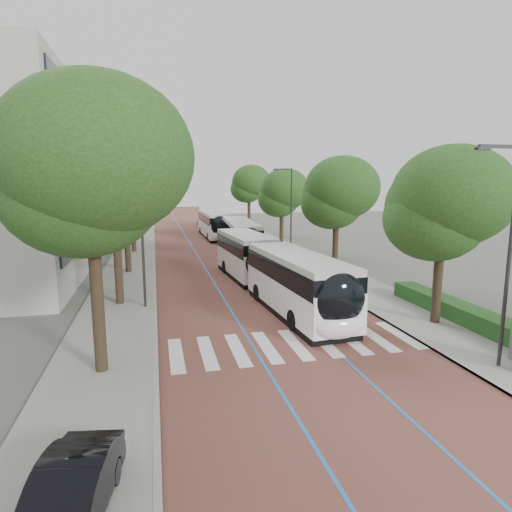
% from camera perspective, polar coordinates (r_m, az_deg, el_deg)
% --- Properties ---
extents(ground, '(160.00, 160.00, 0.00)m').
position_cam_1_polar(ground, '(17.75, 5.66, -12.89)').
color(ground, '#51544C').
rests_on(ground, ground).
extents(road, '(11.00, 140.00, 0.02)m').
position_cam_1_polar(road, '(56.14, -7.74, 2.68)').
color(road, brown).
rests_on(road, ground).
extents(sidewalk_left, '(4.00, 140.00, 0.12)m').
position_cam_1_polar(sidewalk_left, '(55.91, -15.42, 2.44)').
color(sidewalk_left, gray).
rests_on(sidewalk_left, ground).
extents(sidewalk_right, '(4.00, 140.00, 0.12)m').
position_cam_1_polar(sidewalk_right, '(57.35, -0.26, 2.97)').
color(sidewalk_right, gray).
rests_on(sidewalk_right, ground).
extents(kerb_left, '(0.20, 140.00, 0.14)m').
position_cam_1_polar(kerb_left, '(55.87, -13.47, 2.52)').
color(kerb_left, gray).
rests_on(kerb_left, ground).
extents(kerb_right, '(0.20, 140.00, 0.14)m').
position_cam_1_polar(kerb_right, '(56.95, -2.12, 2.91)').
color(kerb_right, gray).
rests_on(kerb_right, ground).
extents(zebra_crossing, '(10.55, 3.60, 0.01)m').
position_cam_1_polar(zebra_crossing, '(18.68, 5.23, -11.62)').
color(zebra_crossing, silver).
rests_on(zebra_crossing, ground).
extents(lane_line_left, '(0.12, 126.00, 0.01)m').
position_cam_1_polar(lane_line_left, '(56.01, -9.37, 2.64)').
color(lane_line_left, '#256BBA').
rests_on(lane_line_left, road).
extents(lane_line_right, '(0.12, 126.00, 0.01)m').
position_cam_1_polar(lane_line_right, '(56.32, -6.12, 2.75)').
color(lane_line_right, '#256BBA').
rests_on(lane_line_right, road).
extents(hedge, '(1.20, 14.00, 0.80)m').
position_cam_1_polar(hedge, '(22.13, 28.80, -8.03)').
color(hedge, '#143A16').
rests_on(hedge, sidewalk_right).
extents(streetlight_near, '(1.82, 0.20, 8.00)m').
position_cam_1_polar(streetlight_near, '(17.45, 30.45, 1.82)').
color(streetlight_near, '#2C2C2E').
rests_on(streetlight_near, sidewalk_right).
extents(streetlight_far, '(1.82, 0.20, 8.00)m').
position_cam_1_polar(streetlight_far, '(39.41, 4.47, 6.80)').
color(streetlight_far, '#2C2C2E').
rests_on(streetlight_far, sidewalk_right).
extents(lamp_post_left, '(0.14, 0.14, 8.00)m').
position_cam_1_polar(lamp_post_left, '(23.63, -14.93, 2.86)').
color(lamp_post_left, '#2C2C2E').
rests_on(lamp_post_left, sidewalk_left).
extents(trees_left, '(6.44, 60.92, 9.82)m').
position_cam_1_polar(trees_left, '(37.66, -16.76, 9.29)').
color(trees_left, black).
rests_on(trees_left, ground).
extents(trees_right, '(5.52, 47.46, 8.75)m').
position_cam_1_polar(trees_right, '(39.09, 6.32, 8.27)').
color(trees_right, black).
rests_on(trees_right, ground).
extents(lead_bus, '(3.89, 18.53, 3.20)m').
position_cam_1_polar(lead_bus, '(25.82, 2.15, -1.87)').
color(lead_bus, black).
rests_on(lead_bus, ground).
extents(bus_queued_0, '(3.35, 12.54, 3.20)m').
position_cam_1_polar(bus_queued_0, '(41.09, -2.02, 2.47)').
color(bus_queued_0, white).
rests_on(bus_queued_0, ground).
extents(bus_queued_1, '(2.67, 12.43, 3.20)m').
position_cam_1_polar(bus_queued_1, '(54.04, -5.65, 4.17)').
color(bus_queued_1, white).
rests_on(bus_queued_1, ground).
extents(bus_queued_2, '(3.15, 12.51, 3.20)m').
position_cam_1_polar(bus_queued_2, '(66.88, -6.57, 5.21)').
color(bus_queued_2, white).
rests_on(bus_queued_2, ground).
extents(parked_car, '(1.94, 3.99, 1.26)m').
position_cam_1_polar(parked_car, '(10.28, -23.72, -27.33)').
color(parked_car, black).
rests_on(parked_car, sidewalk_left).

